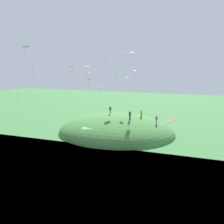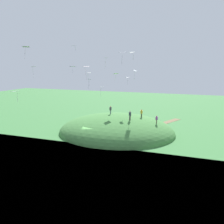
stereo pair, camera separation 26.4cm
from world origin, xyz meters
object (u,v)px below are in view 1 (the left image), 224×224
(kite_1, at_px, (123,53))
(mooring_post, at_px, (78,140))
(kite_10, at_px, (89,73))
(kite_12, at_px, (26,47))
(person_walking_path, at_px, (110,109))
(kite_2, at_px, (106,59))
(kite_0, at_px, (33,67))
(kite_7, at_px, (101,87))
(person_with_child, at_px, (130,114))
(kite_11, at_px, (116,74))
(kite_3, at_px, (135,71))
(kite_13, at_px, (127,78))
(kite_5, at_px, (132,53))
(kite_8, at_px, (86,67))
(kite_4, at_px, (72,67))
(kite_9, at_px, (74,46))
(person_near_shore, at_px, (141,112))
(kite_6, at_px, (89,80))
(person_on_hilltop, at_px, (156,119))

(kite_1, distance_m, mooring_post, 16.94)
(kite_10, xyz_separation_m, kite_12, (-6.40, 8.49, 4.32))
(person_walking_path, relative_size, kite_2, 0.83)
(kite_0, relative_size, kite_7, 0.90)
(person_with_child, height_order, kite_11, kite_11)
(person_walking_path, height_order, person_with_child, person_walking_path)
(kite_2, bearing_deg, kite_10, 149.01)
(kite_0, xyz_separation_m, kite_3, (13.67, -14.22, -0.81))
(kite_7, distance_m, mooring_post, 10.32)
(kite_2, relative_size, kite_11, 1.37)
(kite_1, xyz_separation_m, kite_13, (13.53, 3.25, -4.41))
(kite_5, bearing_deg, kite_8, 99.37)
(person_with_child, height_order, mooring_post, person_with_child)
(kite_4, height_order, kite_9, kite_9)
(person_with_child, xyz_separation_m, kite_9, (-2.36, 10.03, 12.38))
(person_with_child, bearing_deg, kite_0, -161.59)
(kite_9, bearing_deg, person_with_child, -76.76)
(person_near_shore, xyz_separation_m, kite_3, (2.32, 2.12, 7.97))
(kite_4, bearing_deg, kite_5, -95.87)
(kite_6, relative_size, kite_10, 1.03)
(kite_3, height_order, kite_7, kite_3)
(kite_11, bearing_deg, mooring_post, 168.84)
(kite_11, height_order, kite_12, kite_12)
(kite_9, height_order, kite_13, kite_9)
(kite_12, bearing_deg, kite_2, -47.19)
(kite_6, bearing_deg, kite_2, 6.07)
(kite_7, xyz_separation_m, kite_11, (8.20, 0.07, 2.14))
(kite_2, relative_size, kite_3, 0.96)
(person_walking_path, xyz_separation_m, kite_13, (3.24, -2.57, 6.21))
(kite_8, height_order, mooring_post, kite_8)
(person_on_hilltop, relative_size, kite_8, 0.70)
(kite_3, relative_size, kite_12, 1.00)
(kite_3, xyz_separation_m, kite_9, (-8.20, 9.27, 4.59))
(person_on_hilltop, bearing_deg, kite_6, 145.43)
(kite_5, relative_size, kite_9, 1.29)
(person_near_shore, height_order, kite_7, kite_7)
(person_near_shore, xyz_separation_m, kite_1, (-10.94, 0.49, 10.99))
(kite_6, xyz_separation_m, kite_12, (0.07, 11.51, 5.20))
(kite_0, bearing_deg, kite_12, 132.93)
(kite_1, relative_size, kite_6, 1.24)
(kite_8, bearing_deg, kite_11, -7.83)
(person_with_child, distance_m, kite_7, 7.30)
(kite_3, height_order, kite_9, kite_9)
(person_walking_path, bearing_deg, person_on_hilltop, 73.84)
(kite_10, bearing_deg, person_walking_path, -24.55)
(kite_8, bearing_deg, kite_12, 112.32)
(kite_0, distance_m, kite_3, 19.74)
(kite_8, bearing_deg, kite_7, -29.62)
(person_on_hilltop, xyz_separation_m, kite_10, (-4.06, 11.88, 8.48))
(kite_0, bearing_deg, person_on_hilltop, -63.53)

